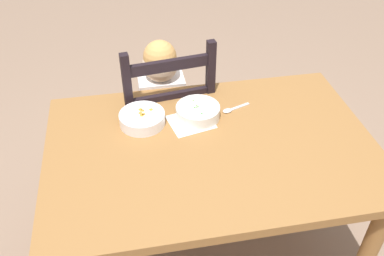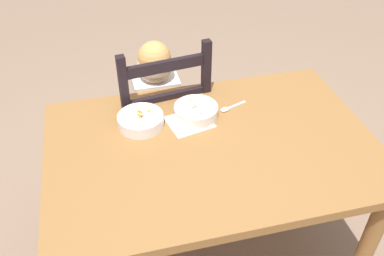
{
  "view_description": "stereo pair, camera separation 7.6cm",
  "coord_description": "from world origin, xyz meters",
  "views": [
    {
      "loc": [
        -0.3,
        -1.21,
        1.83
      ],
      "look_at": [
        -0.07,
        0.06,
        0.79
      ],
      "focal_mm": 39.05,
      "sensor_mm": 36.0,
      "label": 1
    },
    {
      "loc": [
        -0.38,
        -1.19,
        1.83
      ],
      "look_at": [
        -0.07,
        0.06,
        0.79
      ],
      "focal_mm": 39.05,
      "sensor_mm": 36.0,
      "label": 2
    }
  ],
  "objects": [
    {
      "name": "bowl_of_carrots",
      "position": [
        -0.26,
        0.18,
        0.77
      ],
      "size": [
        0.19,
        0.19,
        0.05
      ],
      "color": "white",
      "rests_on": "dining_table"
    },
    {
      "name": "paper_napkin",
      "position": [
        -0.06,
        0.16,
        0.74
      ],
      "size": [
        0.21,
        0.19,
        0.0
      ],
      "primitive_type": "cube",
      "rotation": [
        0.0,
        0.0,
        0.22
      ],
      "color": "white",
      "rests_on": "dining_table"
    },
    {
      "name": "child_figure",
      "position": [
        -0.14,
        0.48,
        0.63
      ],
      "size": [
        0.32,
        0.31,
        0.95
      ],
      "color": "white",
      "rests_on": "ground"
    },
    {
      "name": "spoon",
      "position": [
        0.13,
        0.21,
        0.75
      ],
      "size": [
        0.14,
        0.07,
        0.01
      ],
      "color": "silver",
      "rests_on": "dining_table"
    },
    {
      "name": "dining_chair",
      "position": [
        -0.13,
        0.48,
        0.46
      ],
      "size": [
        0.47,
        0.47,
        1.0
      ],
      "color": "black",
      "rests_on": "ground"
    },
    {
      "name": "dining_table",
      "position": [
        0.0,
        0.0,
        0.63
      ],
      "size": [
        1.3,
        0.87,
        0.74
      ],
      "color": "olive",
      "rests_on": "ground"
    },
    {
      "name": "bowl_of_peas",
      "position": [
        -0.02,
        0.18,
        0.77
      ],
      "size": [
        0.19,
        0.19,
        0.06
      ],
      "color": "white",
      "rests_on": "dining_table"
    },
    {
      "name": "ground_plane",
      "position": [
        0.0,
        0.0,
        0.0
      ],
      "size": [
        8.0,
        8.0,
        0.0
      ],
      "primitive_type": "plane",
      "color": "#8B705C"
    }
  ]
}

